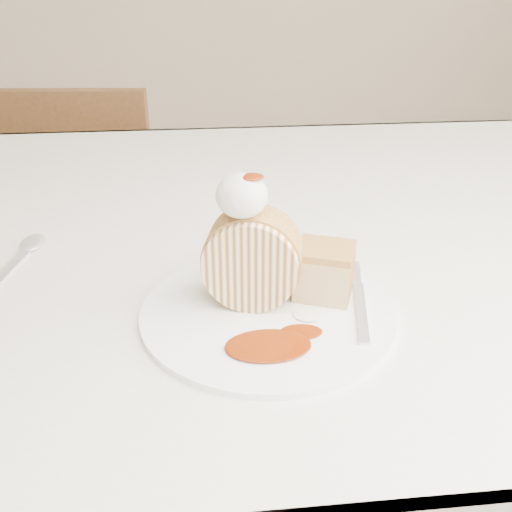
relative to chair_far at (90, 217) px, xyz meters
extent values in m
cube|color=silver|center=(0.30, -0.72, 0.28)|extent=(1.40, 0.90, 0.04)
cube|color=silver|center=(0.30, -0.27, 0.16)|extent=(1.40, 0.01, 0.28)
cylinder|color=brown|center=(0.92, -0.35, -0.10)|extent=(0.06, 0.06, 0.71)
cube|color=brown|center=(0.01, 0.08, -0.07)|extent=(0.41, 0.41, 0.04)
cube|color=brown|center=(-0.01, -0.09, 0.14)|extent=(0.38, 0.07, 0.39)
cylinder|color=brown|center=(0.18, 0.22, -0.27)|extent=(0.03, 0.03, 0.37)
cylinder|color=brown|center=(-0.14, 0.25, -0.27)|extent=(0.03, 0.03, 0.37)
cylinder|color=brown|center=(0.15, -0.10, -0.27)|extent=(0.03, 0.03, 0.37)
cylinder|color=brown|center=(-0.17, -0.07, -0.27)|extent=(0.03, 0.03, 0.37)
cylinder|color=white|center=(0.35, -0.94, 0.30)|extent=(0.31, 0.31, 0.01)
cylinder|color=#FEEBB1|center=(0.33, -0.93, 0.35)|extent=(0.10, 0.07, 0.09)
cube|color=tan|center=(0.40, -0.92, 0.32)|extent=(0.07, 0.06, 0.04)
ellipsoid|color=white|center=(0.33, -0.93, 0.41)|extent=(0.05, 0.05, 0.04)
ellipsoid|color=#6A1F04|center=(0.33, -0.93, 0.43)|extent=(0.02, 0.02, 0.01)
cube|color=silver|center=(0.43, -0.96, 0.30)|extent=(0.05, 0.14, 0.00)
camera|label=1|loc=(0.29, -1.39, 0.60)|focal=40.00mm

